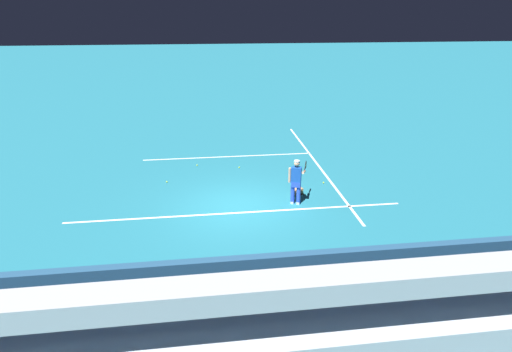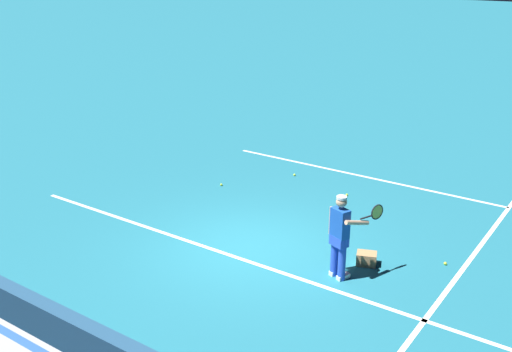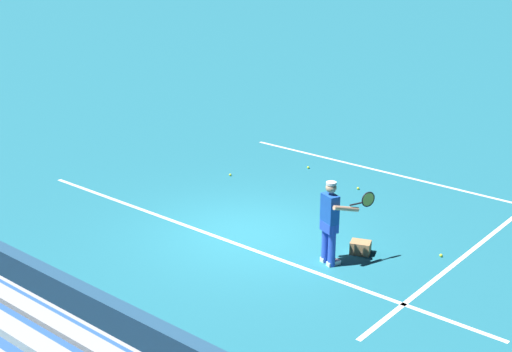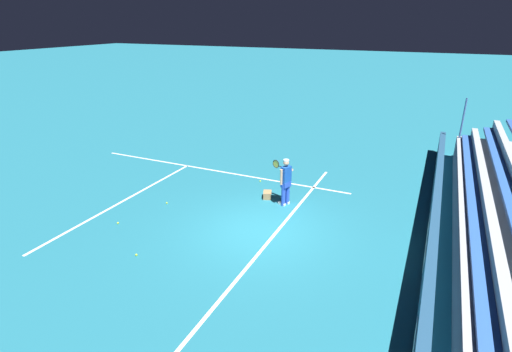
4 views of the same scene
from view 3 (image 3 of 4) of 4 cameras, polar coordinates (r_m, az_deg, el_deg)
ground_plane at (r=15.45m, az=-0.86°, el=-4.67°), size 160.00×160.00×0.00m
court_baseline_white at (r=15.11m, az=-2.10°, el=-5.26°), size 12.00×0.10×0.01m
court_sideline_white at (r=16.77m, az=19.13°, el=-3.78°), size 0.10×12.00×0.01m
court_service_line_white at (r=19.65m, az=9.63°, el=0.48°), size 8.22×0.10×0.01m
back_wall_sponsor_board at (r=12.29m, az=-16.23°, el=-9.40°), size 21.95×0.25×1.10m
tennis_player at (r=13.88m, az=6.00°, el=-3.66°), size 0.83×0.92×1.71m
ball_box_cardboard at (r=14.69m, az=8.36°, el=-5.68°), size 0.48×0.43×0.26m
tennis_ball_far_right at (r=18.93m, az=-2.08°, el=0.10°), size 0.07×0.07×0.07m
tennis_ball_stray_back at (r=14.90m, az=14.58°, el=-6.17°), size 0.07×0.07×0.07m
tennis_ball_toward_net at (r=18.14m, az=8.17°, el=-0.98°), size 0.07×0.07×0.07m
tennis_ball_far_left at (r=19.54m, az=4.20°, el=0.69°), size 0.07×0.07×0.07m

